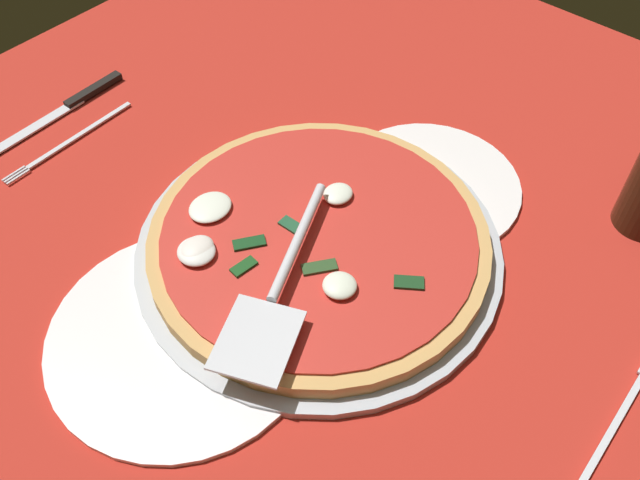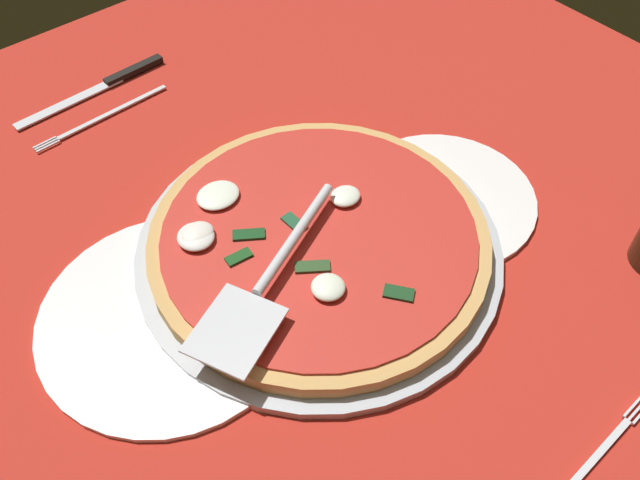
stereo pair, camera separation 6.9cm
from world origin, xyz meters
TOP-DOWN VIEW (x-y plane):
  - ground_plane at (0.00, 0.00)cm, footprint 111.27×111.27cm
  - pizza_pan at (2.50, 0.17)cm, footprint 37.45×37.45cm
  - dinner_plate_left at (-12.66, 3.10)cm, footprint 20.48×20.48cm
  - dinner_plate_right at (18.70, -2.86)cm, footprint 25.11×25.11cm
  - pizza at (2.66, 0.03)cm, footprint 34.55×34.55cm
  - pizza_server at (10.87, 2.48)cm, footprint 22.42×12.60cm
  - place_setting_near at (7.67, -36.24)cm, footprint 21.01×12.35cm
  - place_setting_far at (3.64, 34.56)cm, footprint 21.59×12.59cm

SIDE VIEW (x-z plane):
  - ground_plane at x=0.00cm, z-range -0.80..0.00cm
  - place_setting_far at x=3.64cm, z-range -0.35..1.05cm
  - place_setting_near at x=7.67cm, z-range -0.33..1.07cm
  - dinner_plate_left at x=-12.66cm, z-range 0.00..1.00cm
  - dinner_plate_right at x=18.70cm, z-range 0.00..1.00cm
  - pizza_pan at x=2.50cm, z-range 0.00..1.39cm
  - pizza at x=2.66cm, z-range 0.83..3.97cm
  - pizza_server at x=10.87cm, z-range 4.35..5.35cm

